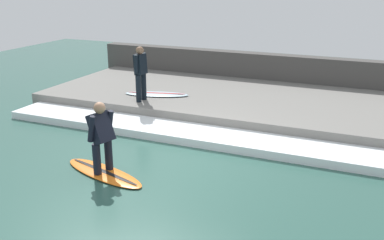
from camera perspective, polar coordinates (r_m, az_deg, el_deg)
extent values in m
plane|color=#2D564C|center=(9.34, -1.73, -5.33)|extent=(28.00, 28.00, 0.00)
cube|color=slate|center=(12.96, 6.11, 2.27)|extent=(4.40, 11.26, 0.39)
cube|color=#474442|center=(15.15, 8.98, 6.07)|extent=(0.50, 11.83, 1.22)
cube|color=white|center=(10.51, 1.54, -2.03)|extent=(1.11, 10.70, 0.19)
ellipsoid|color=orange|center=(8.94, -11.13, -6.58)|extent=(1.12, 2.12, 0.06)
ellipsoid|color=black|center=(8.93, -11.15, -6.40)|extent=(0.63, 1.83, 0.01)
cylinder|color=black|center=(8.89, -10.54, -4.34)|extent=(0.15, 0.15, 0.61)
cylinder|color=black|center=(8.73, -12.00, -4.88)|extent=(0.15, 0.15, 0.61)
cube|color=black|center=(8.60, -11.50, -0.96)|extent=(0.48, 0.52, 0.62)
sphere|color=#A87A5B|center=(8.49, -11.67, 1.52)|extent=(0.22, 0.22, 0.22)
cylinder|color=black|center=(8.72, -10.42, -0.40)|extent=(0.11, 0.20, 0.52)
cylinder|color=black|center=(8.47, -12.64, -1.10)|extent=(0.11, 0.20, 0.52)
cylinder|color=black|center=(12.41, -6.15, 4.27)|extent=(0.14, 0.14, 0.74)
cylinder|color=black|center=(12.19, -6.81, 3.98)|extent=(0.14, 0.14, 0.74)
cube|color=black|center=(12.16, -6.59, 7.07)|extent=(0.36, 0.25, 0.56)
sphere|color=#846047|center=(12.10, -6.65, 8.77)|extent=(0.21, 0.21, 0.21)
cylinder|color=black|center=(12.33, -6.09, 7.38)|extent=(0.10, 0.12, 0.48)
cylinder|color=black|center=(11.99, -7.10, 7.04)|extent=(0.10, 0.12, 0.48)
ellipsoid|color=silver|center=(12.92, -4.51, 3.31)|extent=(1.04, 1.92, 0.06)
ellipsoid|color=#B21E1E|center=(12.91, -4.51, 3.44)|extent=(0.54, 1.65, 0.01)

